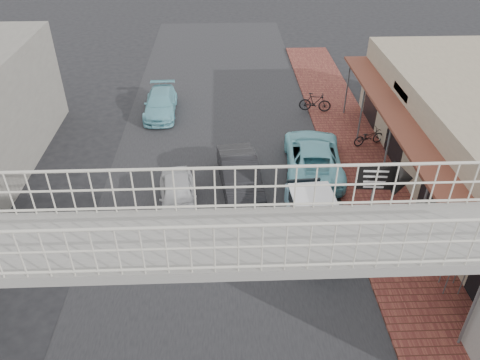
{
  "coord_description": "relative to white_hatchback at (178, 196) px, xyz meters",
  "views": [
    {
      "loc": [
        0.22,
        -11.29,
        11.66
      ],
      "look_at": [
        0.78,
        3.12,
        1.8
      ],
      "focal_mm": 35.0,
      "sensor_mm": 36.0,
      "label": 1
    }
  ],
  "objects": [
    {
      "name": "motorcycle_near",
      "position": [
        8.97,
        4.65,
        -0.09
      ],
      "size": [
        1.71,
        1.03,
        0.85
      ],
      "primitive_type": "imported",
      "rotation": [
        0.0,
        0.0,
        1.88
      ],
      "color": "black",
      "rests_on": "sidewalk"
    },
    {
      "name": "angkot_van",
      "position": [
        5.09,
        -2.06,
        0.46
      ],
      "size": [
        1.81,
        3.57,
        1.7
      ],
      "rotation": [
        0.0,
        0.0,
        0.07
      ],
      "color": "black",
      "rests_on": "ground"
    },
    {
      "name": "footbridge",
      "position": [
        1.67,
        -7.85,
        2.56
      ],
      "size": [
        16.4,
        2.4,
        6.34
      ],
      "color": "gray",
      "rests_on": "ground"
    },
    {
      "name": "dark_sedan",
      "position": [
        2.52,
        1.21,
        0.11
      ],
      "size": [
        2.0,
        4.54,
        1.45
      ],
      "primitive_type": "imported",
      "rotation": [
        0.0,
        0.0,
        0.11
      ],
      "color": "black",
      "rests_on": "ground"
    },
    {
      "name": "road_strip",
      "position": [
        1.67,
        -3.85,
        -0.61
      ],
      "size": [
        10.0,
        60.0,
        0.01
      ],
      "primitive_type": "cube",
      "color": "black",
      "rests_on": "ground"
    },
    {
      "name": "ground",
      "position": [
        1.67,
        -3.85,
        -0.62
      ],
      "size": [
        120.0,
        120.0,
        0.0
      ],
      "primitive_type": "plane",
      "color": "black",
      "rests_on": "ground"
    },
    {
      "name": "arrow_sign",
      "position": [
        7.85,
        -2.24,
        2.12
      ],
      "size": [
        1.92,
        1.23,
        3.26
      ],
      "rotation": [
        0.0,
        0.0,
        -0.08
      ],
      "color": "#59595B",
      "rests_on": "sidewalk"
    },
    {
      "name": "angkot_curb",
      "position": [
        5.87,
        2.63,
        0.12
      ],
      "size": [
        2.89,
        5.46,
        1.46
      ],
      "primitive_type": "imported",
      "rotation": [
        0.0,
        0.0,
        3.05
      ],
      "color": "#7CCBD7",
      "rests_on": "ground"
    },
    {
      "name": "sidewalk",
      "position": [
        8.17,
        -0.85,
        -0.57
      ],
      "size": [
        3.0,
        40.0,
        0.1
      ],
      "primitive_type": "cube",
      "color": "brown",
      "rests_on": "ground"
    },
    {
      "name": "motorcycle_far",
      "position": [
        6.97,
        8.45,
        0.01
      ],
      "size": [
        1.82,
        0.82,
        1.06
      ],
      "primitive_type": "imported",
      "rotation": [
        0.0,
        0.0,
        1.38
      ],
      "color": "black",
      "rests_on": "sidewalk"
    },
    {
      "name": "street_clock",
      "position": [
        9.12,
        -4.78,
        1.68
      ],
      "size": [
        0.66,
        0.55,
        2.65
      ],
      "rotation": [
        0.0,
        0.0,
        -0.09
      ],
      "color": "#59595B",
      "rests_on": "sidewalk"
    },
    {
      "name": "white_hatchback",
      "position": [
        0.0,
        0.0,
        0.0
      ],
      "size": [
        1.87,
        3.76,
        1.23
      ],
      "primitive_type": "imported",
      "rotation": [
        0.0,
        0.0,
        0.12
      ],
      "color": "silver",
      "rests_on": "ground"
    },
    {
      "name": "angkot_far",
      "position": [
        -1.57,
        8.68,
        -0.02
      ],
      "size": [
        1.74,
        4.14,
        1.19
      ],
      "primitive_type": "imported",
      "rotation": [
        0.0,
        0.0,
        0.02
      ],
      "color": "#75BDCA",
      "rests_on": "ground"
    }
  ]
}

